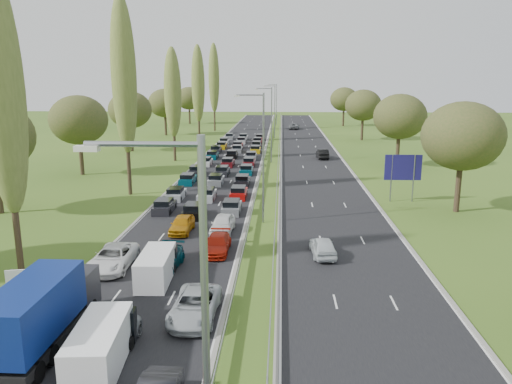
# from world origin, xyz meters

# --- Properties ---
(ground) EXTENTS (260.00, 260.00, 0.00)m
(ground) POSITION_xyz_m (4.50, 80.00, 0.00)
(ground) COLOR #3A591C
(ground) RESTS_ON ground
(near_carriageway) EXTENTS (10.50, 215.00, 0.04)m
(near_carriageway) POSITION_xyz_m (-2.25, 82.50, 0.00)
(near_carriageway) COLOR black
(near_carriageway) RESTS_ON ground
(far_carriageway) EXTENTS (10.50, 215.00, 0.04)m
(far_carriageway) POSITION_xyz_m (11.25, 82.50, 0.00)
(far_carriageway) COLOR black
(far_carriageway) RESTS_ON ground
(central_reservation) EXTENTS (2.36, 215.00, 0.32)m
(central_reservation) POSITION_xyz_m (4.50, 82.50, 0.55)
(central_reservation) COLOR gray
(central_reservation) RESTS_ON ground
(lamp_columns) EXTENTS (0.18, 140.18, 12.00)m
(lamp_columns) POSITION_xyz_m (4.50, 78.00, 6.00)
(lamp_columns) COLOR gray
(lamp_columns) RESTS_ON ground
(poplar_row) EXTENTS (2.80, 127.80, 22.44)m
(poplar_row) POSITION_xyz_m (-11.50, 68.17, 12.39)
(poplar_row) COLOR #2D2116
(poplar_row) RESTS_ON ground
(woodland_left) EXTENTS (8.00, 166.00, 11.10)m
(woodland_left) POSITION_xyz_m (-22.00, 62.63, 7.68)
(woodland_left) COLOR #2D2116
(woodland_left) RESTS_ON ground
(woodland_right) EXTENTS (8.00, 153.00, 11.10)m
(woodland_right) POSITION_xyz_m (24.00, 66.67, 7.68)
(woodland_right) COLOR #2D2116
(woodland_right) RESTS_ON ground
(traffic_queue_fill) EXTENTS (9.02, 69.47, 0.80)m
(traffic_queue_fill) POSITION_xyz_m (-2.25, 77.61, 0.44)
(traffic_queue_fill) COLOR black
(traffic_queue_fill) RESTS_ON ground
(near_car_2) EXTENTS (2.61, 5.60, 1.55)m
(near_car_2) POSITION_xyz_m (-5.71, 30.72, 0.80)
(near_car_2) COLOR white
(near_car_2) RESTS_ON near_carriageway
(near_car_6) EXTENTS (2.43, 4.96, 1.35)m
(near_car_6) POSITION_xyz_m (-2.27, 19.60, 0.70)
(near_car_6) COLOR gray
(near_car_6) RESTS_ON near_carriageway
(near_car_7) EXTENTS (2.35, 5.08, 1.44)m
(near_car_7) POSITION_xyz_m (-2.00, 30.62, 0.74)
(near_car_7) COLOR #053E4C
(near_car_7) RESTS_ON near_carriageway
(near_car_8) EXTENTS (1.85, 4.38, 1.48)m
(near_car_8) POSITION_xyz_m (-2.50, 39.47, 0.76)
(near_car_8) COLOR #B8780C
(near_car_8) RESTS_ON near_carriageway
(near_car_10) EXTENTS (2.56, 5.37, 1.48)m
(near_car_10) POSITION_xyz_m (1.40, 23.48, 0.76)
(near_car_10) COLOR #ADB3B7
(near_car_10) RESTS_ON near_carriageway
(near_car_11) EXTENTS (1.91, 4.64, 1.34)m
(near_car_11) POSITION_xyz_m (1.25, 34.41, 0.69)
(near_car_11) COLOR #B61C0B
(near_car_11) RESTS_ON near_carriageway
(near_car_12) EXTENTS (2.07, 4.66, 1.56)m
(near_car_12) POSITION_xyz_m (1.06, 39.66, 0.80)
(near_car_12) COLOR silver
(near_car_12) RESTS_ON near_carriageway
(far_car_0) EXTENTS (2.05, 4.40, 1.46)m
(far_car_0) POSITION_xyz_m (9.37, 34.11, 0.75)
(far_car_0) COLOR silver
(far_car_0) RESTS_ON far_carriageway
(far_car_1) EXTENTS (1.97, 4.98, 1.61)m
(far_car_1) POSITION_xyz_m (13.13, 82.56, 0.83)
(far_car_1) COLOR black
(far_car_1) RESTS_ON far_carriageway
(far_car_2) EXTENTS (3.04, 5.83, 1.57)m
(far_car_2) POSITION_xyz_m (9.49, 134.64, 0.80)
(far_car_2) COLOR slate
(far_car_2) RESTS_ON far_carriageway
(blue_lorry) EXTENTS (2.44, 8.80, 3.72)m
(blue_lorry) POSITION_xyz_m (-5.55, 20.11, 1.93)
(blue_lorry) COLOR black
(blue_lorry) RESTS_ON near_carriageway
(white_van_front) EXTENTS (2.07, 5.28, 2.12)m
(white_van_front) POSITION_xyz_m (-2.12, 18.51, 1.09)
(white_van_front) COLOR white
(white_van_front) RESTS_ON near_carriageway
(white_van_rear) EXTENTS (1.93, 4.93, 1.98)m
(white_van_rear) POSITION_xyz_m (-2.05, 28.73, 1.02)
(white_van_rear) COLOR white
(white_van_rear) RESTS_ON near_carriageway
(info_sign) EXTENTS (1.48, 0.46, 2.10)m
(info_sign) POSITION_xyz_m (-9.40, 24.93, 1.37)
(info_sign) COLOR gray
(info_sign) RESTS_ON ground
(direction_sign) EXTENTS (4.00, 0.16, 5.20)m
(direction_sign) POSITION_xyz_m (19.40, 52.11, 3.57)
(direction_sign) COLOR gray
(direction_sign) RESTS_ON ground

